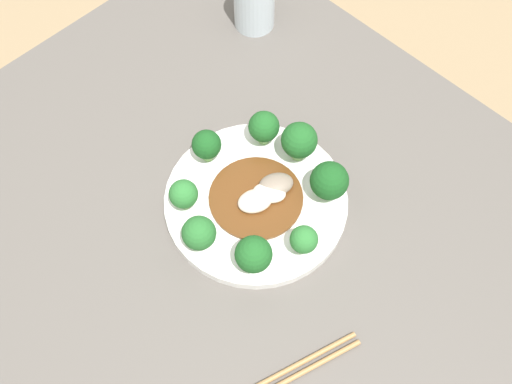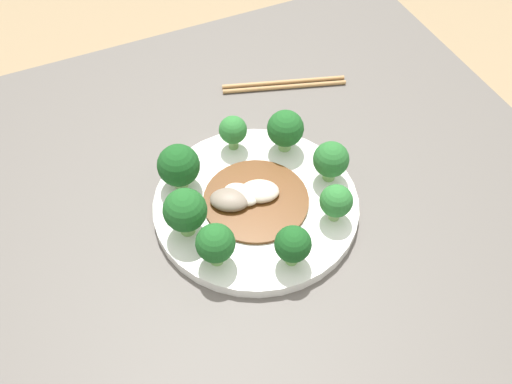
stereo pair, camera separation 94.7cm
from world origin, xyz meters
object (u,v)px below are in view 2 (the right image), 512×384
(broccoli_north, at_px, (185,211))
(chopsticks, at_px, (284,85))
(broccoli_northeast, at_px, (179,166))
(stirfry_center, at_px, (249,198))
(broccoli_east, at_px, (233,131))
(broccoli_northwest, at_px, (215,244))
(broccoli_southwest, at_px, (336,201))
(broccoli_southeast, at_px, (285,129))
(plate, at_px, (256,205))
(broccoli_west, at_px, (293,245))
(broccoli_south, at_px, (331,160))

(broccoli_north, bearing_deg, chopsticks, -48.06)
(broccoli_northeast, height_order, stirfry_center, broccoli_northeast)
(broccoli_north, relative_size, stirfry_center, 0.50)
(broccoli_north, bearing_deg, broccoli_east, -44.48)
(broccoli_northwest, height_order, broccoli_southwest, broccoli_northwest)
(broccoli_southwest, bearing_deg, broccoli_southeast, 1.45)
(plate, xyz_separation_m, broccoli_northwest, (-0.07, 0.08, 0.05))
(broccoli_east, xyz_separation_m, chopsticks, (0.11, -0.14, -0.05))
(broccoli_east, distance_m, broccoli_north, 0.16)
(broccoli_east, relative_size, broccoli_southeast, 0.83)
(broccoli_east, xyz_separation_m, broccoli_north, (-0.12, 0.11, 0.01))
(broccoli_northeast, bearing_deg, broccoli_north, 166.49)
(broccoli_southwest, bearing_deg, broccoli_north, 72.33)
(broccoli_northwest, xyz_separation_m, broccoli_west, (-0.04, -0.09, -0.00))
(broccoli_west, bearing_deg, broccoli_southwest, -64.59)
(plate, relative_size, broccoli_west, 4.67)
(plate, distance_m, broccoli_northeast, 0.12)
(broccoli_northwest, bearing_deg, chopsticks, -39.39)
(broccoli_south, height_order, stirfry_center, broccoli_south)
(plate, relative_size, broccoli_east, 5.10)
(broccoli_southwest, bearing_deg, chopsticks, -12.96)
(broccoli_southeast, relative_size, broccoli_northeast, 0.96)
(broccoli_west, distance_m, stirfry_center, 0.11)
(broccoli_northeast, bearing_deg, broccoli_southwest, -129.69)
(broccoli_north, height_order, chopsticks, broccoli_north)
(broccoli_north, distance_m, chopsticks, 0.34)
(broccoli_southeast, xyz_separation_m, stirfry_center, (-0.07, 0.09, -0.03))
(broccoli_northwest, xyz_separation_m, broccoli_southwest, (-0.00, -0.17, -0.00))
(broccoli_east, xyz_separation_m, broccoli_southwest, (-0.17, -0.07, 0.00))
(broccoli_southwest, height_order, chopsticks, broccoli_southwest)
(chopsticks, bearing_deg, broccoli_west, 155.46)
(broccoli_east, relative_size, broccoli_north, 0.76)
(broccoli_southeast, bearing_deg, stirfry_center, 128.64)
(broccoli_east, bearing_deg, broccoli_southwest, -157.87)
(broccoli_west, xyz_separation_m, broccoli_north, (0.10, 0.10, 0.01))
(broccoli_northeast, relative_size, broccoli_west, 1.14)
(broccoli_southeast, height_order, broccoli_northeast, broccoli_northeast)
(broccoli_southeast, xyz_separation_m, broccoli_southwest, (-0.14, -0.00, -0.00))
(broccoli_south, bearing_deg, broccoli_northwest, 108.23)
(broccoli_north, bearing_deg, broccoli_southwest, -107.67)
(plate, height_order, stirfry_center, stirfry_center)
(broccoli_southwest, xyz_separation_m, stirfry_center, (0.07, 0.09, -0.03))
(broccoli_north, bearing_deg, broccoli_south, -88.54)
(broccoli_northwest, distance_m, broccoli_north, 0.06)
(plate, height_order, chopsticks, plate)
(broccoli_northwest, distance_m, broccoli_south, 0.21)
(plate, relative_size, broccoli_north, 3.89)
(plate, xyz_separation_m, broccoli_west, (-0.11, -0.00, 0.04))
(broccoli_southeast, distance_m, chopsticks, 0.17)
(broccoli_southeast, relative_size, chopsticks, 0.33)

